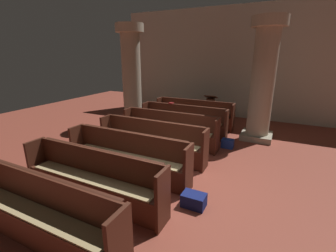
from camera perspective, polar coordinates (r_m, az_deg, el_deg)
name	(u,v)px	position (r m, az deg, el deg)	size (l,w,h in m)	color
ground_plane	(172,178)	(5.31, 0.88, -12.59)	(19.20, 19.20, 0.00)	brown
back_wall	(234,64)	(10.45, 15.81, 14.42)	(10.00, 0.16, 4.50)	beige
pew_row_0	(194,113)	(8.89, 6.38, 3.27)	(2.97, 0.47, 0.98)	#4C2316
pew_row_1	(183,119)	(7.92, 3.73, 1.61)	(2.97, 0.46, 0.98)	#4C2316
pew_row_2	(169,128)	(6.98, 0.35, -0.50)	(2.97, 0.46, 0.98)	#4C2316
pew_row_3	(151,139)	(6.09, -4.06, -3.25)	(2.97, 0.46, 0.98)	#4C2316
pew_row_4	(127,154)	(5.26, -9.95, -6.87)	(2.97, 0.46, 0.98)	#4C2316
pew_row_5	(92,176)	(4.53, -18.03, -11.61)	(2.97, 0.47, 0.98)	#4C2316
pew_row_6	(38,210)	(3.97, -29.22, -17.55)	(2.97, 0.46, 0.98)	#4C2316
pillar_aisle_side	(263,79)	(7.76, 22.20, 10.56)	(1.01, 1.01, 3.68)	#9F967E
pillar_far_side	(132,74)	(9.06, -8.90, 12.37)	(1.01, 1.01, 3.68)	#9F967E
lectern	(210,110)	(9.64, 10.26, 3.79)	(0.48, 0.45, 1.08)	#562B1A
hymn_book	(171,103)	(8.19, 0.77, 5.63)	(0.14, 0.20, 0.03)	maroon
kneeler_box_blue	(228,143)	(7.08, 14.35, -4.15)	(0.34, 0.24, 0.26)	navy
kneeler_box_navy	(194,200)	(4.43, 6.31, -17.55)	(0.42, 0.29, 0.24)	navy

